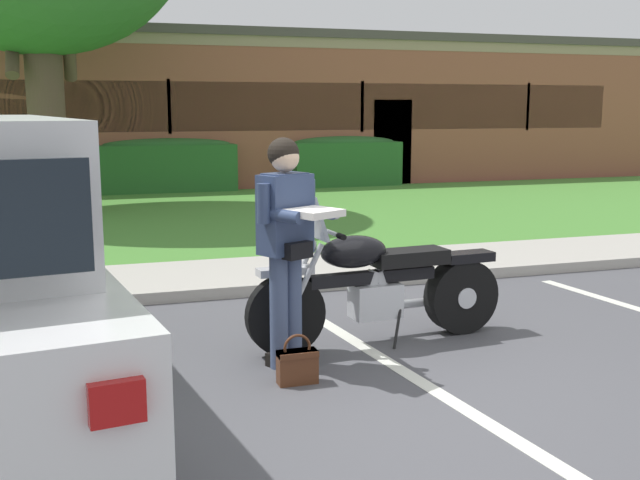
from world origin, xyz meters
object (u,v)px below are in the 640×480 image
at_px(hedge_center_right, 168,165).
at_px(brick_building, 146,109).
at_px(handbag, 297,364).
at_px(motorcycle, 386,284).
at_px(rider_person, 287,234).
at_px(hedge_right, 345,161).

xyz_separation_m(hedge_center_right, brick_building, (0.07, 5.52, 1.21)).
relative_size(handbag, hedge_center_right, 0.12).
relative_size(motorcycle, hedge_center_right, 0.75).
distance_m(hedge_center_right, brick_building, 5.65).
xyz_separation_m(rider_person, handbag, (-0.04, -0.37, -0.86)).
height_order(hedge_right, brick_building, brick_building).
bearing_deg(handbag, brick_building, 87.95).
bearing_deg(hedge_right, brick_building, 126.76).
distance_m(rider_person, hedge_right, 12.87).
distance_m(handbag, brick_building, 17.94).
bearing_deg(hedge_center_right, handbag, -92.65).
relative_size(handbag, hedge_right, 0.14).
height_order(handbag, hedge_right, hedge_right).
relative_size(rider_person, brick_building, 0.06).
bearing_deg(hedge_right, handbag, -111.10).
relative_size(motorcycle, handbag, 6.23).
bearing_deg(rider_person, hedge_right, 68.46).
relative_size(hedge_center_right, brick_building, 0.11).
height_order(hedge_center_right, hedge_right, same).
distance_m(motorcycle, brick_building, 17.19).
distance_m(motorcycle, hedge_center_right, 11.63).
height_order(motorcycle, brick_building, brick_building).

